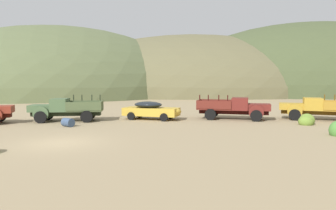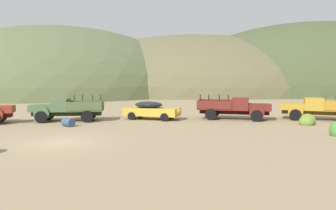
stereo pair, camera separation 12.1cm
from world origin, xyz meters
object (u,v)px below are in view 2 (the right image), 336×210
at_px(truck_weathered_green, 62,109).
at_px(truck_mustard, 315,108).
at_px(oil_drum_tipped, 68,122).
at_px(car_faded_yellow, 153,110).
at_px(truck_oxblood, 239,108).

relative_size(truck_weathered_green, truck_mustard, 0.88).
distance_m(truck_mustard, oil_drum_tipped, 20.33).
bearing_deg(truck_weathered_green, truck_mustard, 176.09).
bearing_deg(car_faded_yellow, truck_weathered_green, -152.81).
xyz_separation_m(truck_weathered_green, car_faded_yellow, (7.50, 1.27, -0.18)).
relative_size(truck_weathered_green, oil_drum_tipped, 5.68).
bearing_deg(car_faded_yellow, truck_mustard, 16.66).
bearing_deg(oil_drum_tipped, car_faded_yellow, 35.55).
height_order(car_faded_yellow, truck_mustard, truck_mustard).
bearing_deg(truck_mustard, truck_oxblood, 18.04).
distance_m(truck_weathered_green, oil_drum_tipped, 3.44).
relative_size(car_faded_yellow, oil_drum_tipped, 5.05).
relative_size(truck_mustard, oil_drum_tipped, 6.48).
xyz_separation_m(car_faded_yellow, oil_drum_tipped, (-5.99, -4.28, -0.50)).
bearing_deg(truck_weathered_green, car_faded_yellow, -177.09).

